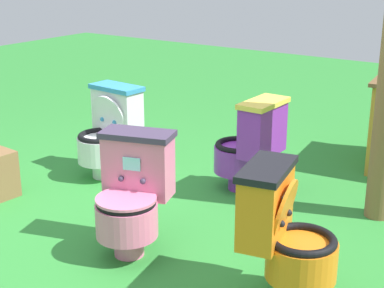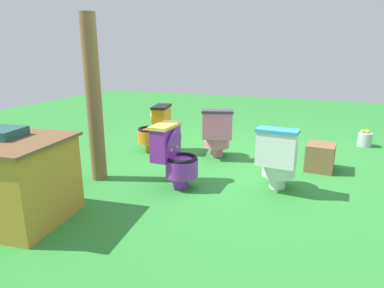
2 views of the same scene
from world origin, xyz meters
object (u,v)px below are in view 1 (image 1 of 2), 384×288
object	(u,v)px
toilet_white	(109,131)
toilet_purple	(249,145)
toilet_pink	(132,194)
toilet_orange	(285,233)

from	to	relation	value
toilet_white	toilet_purple	world-z (taller)	same
toilet_pink	toilet_purple	world-z (taller)	same
toilet_pink	toilet_white	xyz separation A→B (m)	(-0.98, 0.87, 0.00)
toilet_pink	toilet_purple	bearing A→B (deg)	-113.27
toilet_orange	toilet_purple	xyz separation A→B (m)	(-0.86, 1.16, 0.00)
toilet_purple	toilet_pink	bearing A→B (deg)	175.26
toilet_pink	toilet_orange	world-z (taller)	same
toilet_orange	toilet_white	bearing A→B (deg)	-124.09
toilet_orange	toilet_white	world-z (taller)	same
toilet_white	toilet_pink	bearing A→B (deg)	142.47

